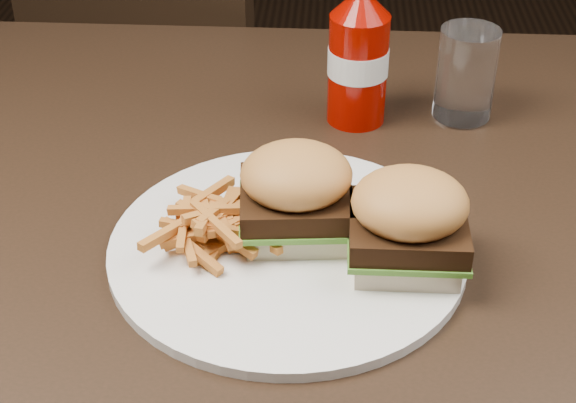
# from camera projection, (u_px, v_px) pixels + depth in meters

# --- Properties ---
(dining_table) EXTENTS (1.20, 0.80, 0.04)m
(dining_table) POSITION_uv_depth(u_px,v_px,m) (315.00, 205.00, 0.91)
(dining_table) COLOR black
(dining_table) RESTS_ON ground
(chair_far) EXTENTS (0.55, 0.55, 0.04)m
(chair_far) POSITION_uv_depth(u_px,v_px,m) (196.00, 117.00, 1.67)
(chair_far) COLOR black
(chair_far) RESTS_ON ground
(plate) EXTENTS (0.33, 0.33, 0.01)m
(plate) POSITION_uv_depth(u_px,v_px,m) (287.00, 248.00, 0.81)
(plate) COLOR white
(plate) RESTS_ON dining_table
(sandwich_half_a) EXTENTS (0.10, 0.09, 0.02)m
(sandwich_half_a) POSITION_uv_depth(u_px,v_px,m) (296.00, 223.00, 0.82)
(sandwich_half_a) COLOR beige
(sandwich_half_a) RESTS_ON plate
(sandwich_half_b) EXTENTS (0.09, 0.09, 0.02)m
(sandwich_half_b) POSITION_uv_depth(u_px,v_px,m) (405.00, 252.00, 0.78)
(sandwich_half_b) COLOR beige
(sandwich_half_b) RESTS_ON plate
(fries_pile) EXTENTS (0.11, 0.11, 0.04)m
(fries_pile) POSITION_uv_depth(u_px,v_px,m) (220.00, 220.00, 0.80)
(fries_pile) COLOR #B37724
(fries_pile) RESTS_ON plate
(ketchup_bottle) EXTENTS (0.07, 0.07, 0.13)m
(ketchup_bottle) POSITION_uv_depth(u_px,v_px,m) (358.00, 72.00, 0.99)
(ketchup_bottle) COLOR #8C0700
(ketchup_bottle) RESTS_ON dining_table
(tumbler) EXTENTS (0.08, 0.08, 0.11)m
(tumbler) POSITION_uv_depth(u_px,v_px,m) (466.00, 73.00, 0.99)
(tumbler) COLOR white
(tumbler) RESTS_ON dining_table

